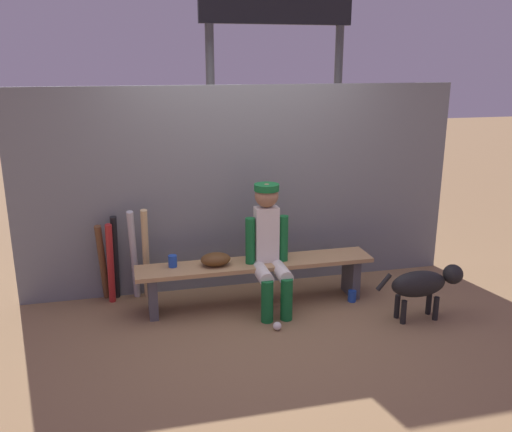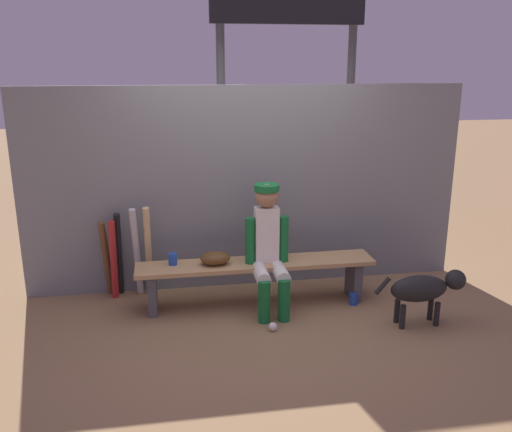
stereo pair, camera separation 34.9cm
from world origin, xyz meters
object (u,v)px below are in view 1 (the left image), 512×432
baseball_glove (216,259)px  cup_on_bench (173,261)px  player_seated (269,244)px  bat_aluminum_silver (134,255)px  dugout_bench (256,271)px  baseball (277,326)px  dog (424,284)px  cup_on_ground (352,296)px  bat_wood_natural (146,254)px  scoreboard (281,30)px  bat_aluminum_black (115,258)px  bat_wood_dark (103,263)px  bat_aluminum_red (111,264)px

baseball_glove → cup_on_bench: size_ratio=2.55×
player_seated → bat_aluminum_silver: 1.31m
dugout_bench → baseball: 0.63m
cup_on_bench → dog: size_ratio=0.13×
cup_on_ground → cup_on_bench: cup_on_bench is taller
dugout_bench → bat_aluminum_silver: bat_aluminum_silver is taller
cup_on_ground → bat_wood_natural: bearing=164.8°
baseball_glove → scoreboard: 2.93m
bat_wood_natural → bat_aluminum_silver: (-0.11, 0.00, -0.00)m
cup_on_ground → bat_aluminum_black: bearing=165.0°
baseball → bat_aluminum_black: bearing=143.8°
bat_wood_dark → scoreboard: size_ratio=0.22×
player_seated → baseball_glove: size_ratio=4.22×
baseball → bat_aluminum_red: bearing=147.2°
baseball → cup_on_ground: bearing=24.3°
dugout_bench → bat_wood_dark: size_ratio=2.80×
bat_aluminum_black → dugout_bench: bearing=-18.3°
bat_wood_natural → bat_aluminum_silver: bearing=178.9°
dugout_bench → bat_wood_dark: bat_wood_dark is taller
baseball → scoreboard: bearing=73.6°
bat_aluminum_silver → cup_on_bench: bearing=-41.3°
bat_aluminum_silver → baseball: bearing=-38.0°
bat_aluminum_black → bat_aluminum_red: (-0.04, -0.09, -0.03)m
baseball_glove → bat_wood_natural: size_ratio=0.30×
baseball_glove → bat_wood_natural: bearing=150.1°
bat_aluminum_silver → scoreboard: (1.84, 1.35, 2.13)m
player_seated → bat_aluminum_silver: bearing=159.1°
bat_aluminum_silver → cup_on_bench: bat_aluminum_silver is taller
baseball → cup_on_bench: bearing=143.5°
player_seated → bat_wood_natural: size_ratio=1.26×
bat_aluminum_black → bat_wood_dark: size_ratio=1.07×
bat_wood_natural → cup_on_bench: bat_wood_natural is taller
bat_aluminum_red → dog: 2.91m
baseball → cup_on_ground: cup_on_ground is taller
bat_wood_dark → cup_on_ground: 2.43m
dugout_bench → bat_aluminum_black: bearing=161.7°
bat_wood_natural → bat_aluminum_red: (-0.33, -0.02, -0.06)m
player_seated → dog: player_seated is taller
bat_wood_dark → dog: 3.00m
bat_aluminum_red → cup_on_ground: (2.26, -0.50, -0.35)m
dugout_bench → cup_on_bench: bearing=175.7°
dugout_bench → baseball_glove: (-0.38, 0.00, 0.16)m
bat_wood_natural → dog: bat_wood_natural is taller
bat_wood_natural → baseball: size_ratio=12.70×
dog → baseball: bearing=176.3°
baseball_glove → cup_on_ground: size_ratio=2.55×
dugout_bench → cup_on_bench: size_ratio=20.44×
scoreboard → baseball: bearing=-106.4°
dugout_bench → baseball: size_ratio=30.39×
scoreboard → bat_wood_natural: bearing=-141.9°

